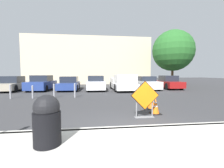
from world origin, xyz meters
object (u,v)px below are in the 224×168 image
at_px(pickup_truck, 123,83).
at_px(trash_bin, 47,120).
at_px(traffic_cone_third, 145,98).
at_px(parked_car_second, 42,83).
at_px(bollard_nearest, 75,90).
at_px(traffic_cone_second, 152,102).
at_px(bollard_third, 33,91).
at_px(bollard_fourth, 10,91).
at_px(road_closed_sign, 145,98).
at_px(parked_car_third, 69,84).
at_px(parked_car_nearest, 13,84).
at_px(parked_car_fourth, 96,83).
at_px(traffic_cone_nearest, 155,106).
at_px(parked_car_fifth, 146,83).
at_px(bollard_second, 54,90).
at_px(parked_car_sixth, 168,83).

height_order(pickup_truck, trash_bin, pickup_truck).
bearing_deg(pickup_truck, traffic_cone_third, 88.50).
bearing_deg(parked_car_second, bollard_nearest, 129.67).
distance_m(traffic_cone_second, parked_car_second, 12.08).
height_order(bollard_third, bollard_fourth, bollard_fourth).
xyz_separation_m(road_closed_sign, parked_car_third, (-4.44, 10.56, -0.11)).
xyz_separation_m(traffic_cone_second, parked_car_nearest, (-10.73, 8.98, 0.33)).
distance_m(parked_car_nearest, bollard_fourth, 5.66).
bearing_deg(trash_bin, bollard_nearest, 92.51).
height_order(parked_car_second, parked_car_fourth, parked_car_second).
distance_m(parked_car_nearest, trash_bin, 14.34).
relative_size(traffic_cone_nearest, parked_car_nearest, 0.14).
bearing_deg(trash_bin, road_closed_sign, 36.07).
relative_size(parked_car_second, bollard_fourth, 4.27).
relative_size(traffic_cone_second, trash_bin, 0.63).
bearing_deg(parked_car_fourth, bollard_nearest, 71.68).
distance_m(parked_car_third, parked_car_fourth, 2.79).
height_order(parked_car_fifth, bollard_second, parked_car_fifth).
bearing_deg(pickup_truck, road_closed_sign, 83.25).
height_order(road_closed_sign, pickup_truck, pickup_truck).
xyz_separation_m(bollard_second, bollard_third, (-1.41, -0.00, -0.05)).
bearing_deg(pickup_truck, trash_bin, 70.56).
relative_size(parked_car_nearest, parked_car_fourth, 1.14).
bearing_deg(parked_car_third, traffic_cone_nearest, 115.76).
distance_m(traffic_cone_second, bollard_nearest, 5.63).
bearing_deg(traffic_cone_second, parked_car_nearest, 140.06).
bearing_deg(traffic_cone_third, parked_car_fourth, 109.38).
height_order(trash_bin, bollard_fourth, trash_bin).
xyz_separation_m(parked_car_fifth, bollard_nearest, (-6.98, -4.91, -0.12)).
xyz_separation_m(bollard_nearest, bollard_second, (-1.41, -0.00, -0.02)).
distance_m(parked_car_third, bollard_third, 5.52).
height_order(parked_car_nearest, bollard_third, parked_car_nearest).
relative_size(parked_car_third, bollard_second, 4.68).
xyz_separation_m(traffic_cone_second, bollard_nearest, (-4.10, 3.86, 0.20)).
distance_m(parked_car_nearest, bollard_second, 7.32).
bearing_deg(bollard_third, parked_car_second, 101.85).
distance_m(traffic_cone_third, parked_car_fifth, 8.22).
relative_size(bollard_nearest, bollard_fourth, 1.05).
xyz_separation_m(traffic_cone_third, pickup_truck, (0.10, 6.94, 0.37)).
bearing_deg(parked_car_nearest, bollard_third, 123.38).
height_order(pickup_truck, bollard_third, pickup_truck).
bearing_deg(bollard_third, bollard_fourth, 180.00).
distance_m(traffic_cone_third, bollard_second, 6.23).
relative_size(parked_car_nearest, bollard_nearest, 4.50).
distance_m(trash_bin, bollard_fourth, 8.70).
bearing_deg(bollard_fourth, parked_car_second, 86.44).
height_order(parked_car_second, bollard_second, parked_car_second).
height_order(parked_car_fourth, parked_car_sixth, same).
bearing_deg(parked_car_nearest, bollard_second, 132.28).
bearing_deg(parked_car_third, parked_car_fourth, 166.05).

